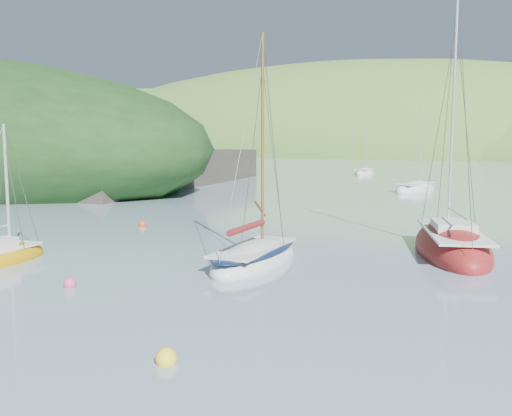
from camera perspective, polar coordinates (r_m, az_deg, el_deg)
The scene contains 8 objects.
ground at distance 17.25m, azimuth -9.00°, elevation -10.06°, with size 700.00×700.00×0.00m, color #778EA5.
shoreline_hills at distance 186.35m, azimuth 23.91°, elevation 4.91°, with size 690.00×135.00×56.00m.
daysailer_white at distance 23.06m, azimuth -0.13°, elevation -5.03°, with size 3.02×6.63×9.87m.
sloop_red at distance 26.47m, azimuth 18.97°, elevation -3.83°, with size 5.82×9.03×12.64m.
sailboat_yellow at distance 25.50m, azimuth -24.21°, elevation -4.63°, with size 2.58×4.87×6.14m.
distant_sloop_a at distance 55.99m, azimuth 15.63°, elevation 1.79°, with size 3.67×6.78×9.19m.
distant_sloop_c at distance 80.47m, azimuth 10.78°, elevation 3.45°, with size 2.64×6.19×8.60m.
mooring_buoys at distance 19.01m, azimuth -3.09°, elevation -7.99°, with size 25.19×15.41×0.49m.
Camera 1 is at (10.45, -12.77, 5.06)m, focal length 40.00 mm.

